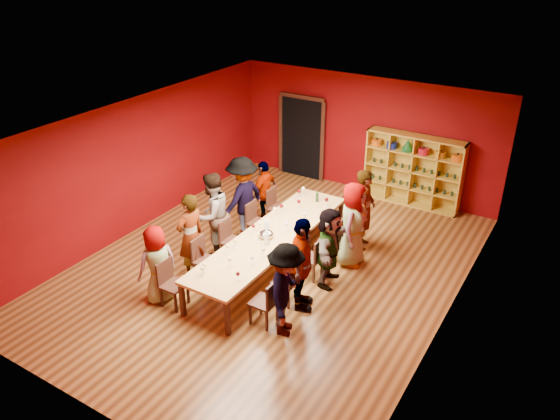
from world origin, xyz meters
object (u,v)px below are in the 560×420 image
at_px(chair_person_left_0, 170,281).
at_px(chair_person_right_1, 289,280).
at_px(person_left_2, 212,215).
at_px(chair_person_right_0, 268,300).
at_px(chair_person_left_3, 255,219).
at_px(chair_person_right_2, 314,256).
at_px(person_left_4, 265,192).
at_px(chair_person_right_3, 334,237).
at_px(tasting_table, 272,237).
at_px(chair_person_left_4, 275,205).
at_px(person_right_4, 365,209).
at_px(person_right_2, 329,247).
at_px(chair_person_right_4, 350,222).
at_px(person_right_3, 353,224).
at_px(person_right_1, 301,265).
at_px(person_left_3, 242,198).
at_px(chair_person_left_1, 203,257).
at_px(person_left_1, 191,236).
at_px(shelving_unit, 414,167).
at_px(wine_bottle, 317,197).
at_px(spittoon_bowl, 266,234).
at_px(chair_person_left_2, 230,238).

distance_m(chair_person_left_0, chair_person_right_1, 2.15).
relative_size(person_left_2, chair_person_right_0, 2.05).
bearing_deg(chair_person_left_3, chair_person_right_2, -20.13).
height_order(person_left_4, chair_person_right_3, person_left_4).
height_order(tasting_table, chair_person_left_4, chair_person_left_4).
xyz_separation_m(tasting_table, chair_person_right_1, (0.91, -0.86, -0.20)).
xyz_separation_m(person_left_4, person_right_4, (2.44, 0.12, 0.14)).
height_order(person_left_2, person_right_2, person_left_2).
bearing_deg(chair_person_right_1, chair_person_right_4, 90.00).
relative_size(chair_person_right_2, person_right_3, 0.50).
xyz_separation_m(tasting_table, person_right_1, (1.16, -0.86, 0.21)).
bearing_deg(chair_person_left_3, person_right_3, 5.63).
bearing_deg(person_left_3, person_right_1, 62.13).
bearing_deg(chair_person_right_2, person_right_3, 66.38).
bearing_deg(person_left_4, person_right_4, 95.33).
height_order(tasting_table, chair_person_left_1, chair_person_left_1).
distance_m(person_right_3, person_right_4, 0.75).
height_order(person_left_1, chair_person_left_3, person_left_1).
distance_m(person_left_1, person_left_3, 1.83).
xyz_separation_m(shelving_unit, wine_bottle, (-1.33, -2.52, -0.13)).
distance_m(person_left_2, spittoon_bowl, 1.30).
relative_size(chair_person_left_2, person_left_2, 0.49).
distance_m(person_left_3, chair_person_left_4, 1.00).
relative_size(tasting_table, chair_person_right_4, 5.06).
xyz_separation_m(shelving_unit, person_left_4, (-2.60, -2.71, -0.23)).
bearing_deg(person_left_2, chair_person_left_2, 97.65).
bearing_deg(chair_person_right_2, chair_person_left_3, 159.87).
distance_m(chair_person_left_4, chair_person_right_0, 3.67).
relative_size(chair_person_left_2, chair_person_right_3, 1.00).
relative_size(chair_person_left_0, chair_person_left_3, 1.00).
bearing_deg(chair_person_left_1, spittoon_bowl, 46.26).
distance_m(chair_person_left_3, chair_person_left_4, 0.84).
relative_size(tasting_table, person_right_2, 2.81).
distance_m(tasting_table, chair_person_right_0, 1.83).
bearing_deg(tasting_table, person_right_4, 54.63).
bearing_deg(chair_person_left_2, person_left_3, 108.99).
distance_m(chair_person_right_3, wine_bottle, 1.22).
distance_m(chair_person_right_4, wine_bottle, 0.92).
xyz_separation_m(chair_person_left_1, person_right_1, (2.07, 0.20, 0.41)).
bearing_deg(person_right_2, chair_person_right_0, 159.35).
distance_m(tasting_table, person_left_3, 1.48).
distance_m(chair_person_left_1, person_right_2, 2.45).
xyz_separation_m(person_right_4, wine_bottle, (-1.17, 0.06, -0.04)).
bearing_deg(chair_person_left_0, person_right_3, 53.56).
height_order(chair_person_left_1, chair_person_right_1, same).
relative_size(person_left_1, person_left_2, 0.97).
height_order(chair_person_left_1, person_left_1, person_left_1).
distance_m(person_right_1, person_right_2, 0.97).
bearing_deg(chair_person_right_3, person_left_4, 163.70).
height_order(person_right_2, chair_person_right_4, person_right_2).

